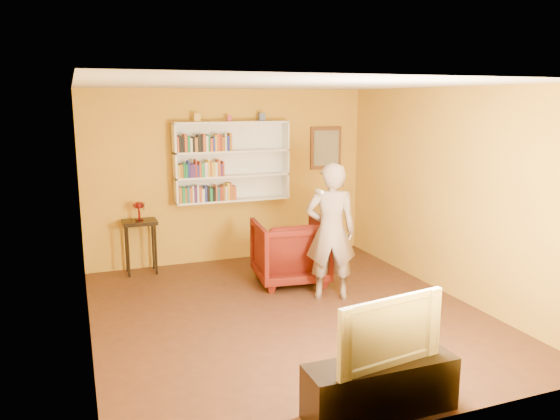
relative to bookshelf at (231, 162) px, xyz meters
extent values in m
cube|color=#3F2214|center=(0.00, -2.41, -1.65)|extent=(5.30, 5.80, 0.12)
cube|color=#BE8A23|center=(0.00, 0.11, -0.24)|extent=(5.30, 0.04, 2.70)
cube|color=#BE8A23|center=(0.00, -4.93, -0.24)|extent=(5.30, 0.04, 2.70)
cube|color=#BE8A23|center=(-2.27, -2.41, -0.24)|extent=(0.04, 5.80, 2.70)
cube|color=#BE8A23|center=(2.27, -2.41, -0.24)|extent=(0.04, 5.80, 2.70)
cube|color=silver|center=(0.00, -2.41, 1.14)|extent=(5.30, 5.80, 0.06)
cube|color=white|center=(0.00, 0.07, 0.01)|extent=(1.80, 0.03, 1.20)
cube|color=white|center=(-0.89, -0.06, 0.01)|extent=(0.03, 0.28, 1.20)
cube|color=white|center=(0.89, -0.06, 0.01)|extent=(0.03, 0.28, 1.20)
cube|color=white|center=(0.00, -0.06, -0.59)|extent=(1.80, 0.28, 0.03)
cube|color=white|center=(0.00, -0.06, -0.21)|extent=(1.80, 0.28, 0.03)
cube|color=white|center=(0.00, -0.06, 0.17)|extent=(1.80, 0.28, 0.03)
cube|color=white|center=(0.00, -0.06, 0.61)|extent=(1.80, 0.28, 0.03)
cube|color=#A0641D|center=(-0.84, -0.12, -0.46)|extent=(0.04, 0.14, 0.24)
cube|color=#1C7E44|center=(-0.79, -0.10, -0.46)|extent=(0.04, 0.18, 0.23)
cube|color=#A0641D|center=(-0.75, -0.11, -0.47)|extent=(0.03, 0.15, 0.23)
cube|color=#256A89|center=(-0.72, -0.12, -0.46)|extent=(0.03, 0.15, 0.24)
cube|color=#C05126|center=(-0.68, -0.11, -0.47)|extent=(0.04, 0.16, 0.22)
cube|color=silver|center=(-0.65, -0.12, -0.45)|extent=(0.02, 0.14, 0.26)
cube|color=#442164|center=(-0.61, -0.11, -0.46)|extent=(0.04, 0.17, 0.24)
cube|color=silver|center=(-0.57, -0.10, -0.45)|extent=(0.03, 0.17, 0.26)
cube|color=#C05126|center=(-0.54, -0.11, -0.46)|extent=(0.03, 0.16, 0.23)
cube|color=silver|center=(-0.50, -0.12, -0.48)|extent=(0.04, 0.14, 0.20)
cube|color=navy|center=(-0.45, -0.11, -0.46)|extent=(0.03, 0.15, 0.24)
cube|color=black|center=(-0.41, -0.10, -0.46)|extent=(0.04, 0.18, 0.23)
cube|color=#1C7E44|center=(-0.37, -0.10, -0.48)|extent=(0.04, 0.17, 0.20)
cube|color=black|center=(-0.32, -0.11, -0.48)|extent=(0.04, 0.15, 0.20)
cube|color=#C05126|center=(-0.29, -0.10, -0.46)|extent=(0.02, 0.18, 0.25)
cube|color=#256A89|center=(-0.26, -0.10, -0.47)|extent=(0.03, 0.17, 0.21)
cube|color=maroon|center=(-0.21, -0.11, -0.47)|extent=(0.04, 0.16, 0.22)
cube|color=#A0641D|center=(-0.17, -0.10, -0.46)|extent=(0.03, 0.18, 0.24)
cube|color=silver|center=(-0.14, -0.12, -0.47)|extent=(0.03, 0.15, 0.22)
cube|color=gold|center=(-0.10, -0.11, -0.45)|extent=(0.04, 0.17, 0.27)
cube|color=#C05126|center=(-0.06, -0.11, -0.45)|extent=(0.03, 0.17, 0.27)
cube|color=#A0641D|center=(-0.03, -0.11, -0.47)|extent=(0.02, 0.16, 0.21)
cube|color=#C05126|center=(0.00, -0.10, -0.47)|extent=(0.04, 0.18, 0.22)
cube|color=gold|center=(-0.84, -0.11, -0.10)|extent=(0.03, 0.16, 0.19)
cube|color=#A0641D|center=(-0.80, -0.10, -0.10)|extent=(0.04, 0.17, 0.20)
cube|color=#1C7E44|center=(-0.77, -0.10, -0.09)|extent=(0.03, 0.17, 0.21)
cube|color=#1C7E44|center=(-0.73, -0.11, -0.10)|extent=(0.03, 0.16, 0.20)
cube|color=navy|center=(-0.70, -0.11, -0.08)|extent=(0.03, 0.15, 0.25)
cube|color=#442164|center=(-0.66, -0.11, -0.10)|extent=(0.04, 0.16, 0.20)
cube|color=#442164|center=(-0.62, -0.10, -0.10)|extent=(0.03, 0.17, 0.20)
cube|color=maroon|center=(-0.59, -0.11, -0.07)|extent=(0.02, 0.15, 0.27)
cube|color=navy|center=(-0.56, -0.10, -0.10)|extent=(0.02, 0.18, 0.19)
cube|color=#C05126|center=(-0.53, -0.10, -0.08)|extent=(0.03, 0.17, 0.23)
cube|color=#1C7E44|center=(-0.49, -0.12, -0.09)|extent=(0.04, 0.14, 0.21)
cube|color=silver|center=(-0.44, -0.11, -0.09)|extent=(0.04, 0.16, 0.22)
cube|color=gold|center=(-0.40, -0.11, -0.07)|extent=(0.03, 0.16, 0.25)
cube|color=#C05126|center=(-0.36, -0.11, -0.08)|extent=(0.02, 0.16, 0.24)
cube|color=gold|center=(-0.33, -0.10, -0.09)|extent=(0.04, 0.18, 0.22)
cube|color=silver|center=(-0.28, -0.11, -0.09)|extent=(0.04, 0.16, 0.22)
cube|color=#C05126|center=(-0.24, -0.10, -0.07)|extent=(0.04, 0.18, 0.25)
cube|color=#442164|center=(-0.20, -0.11, -0.10)|extent=(0.02, 0.16, 0.19)
cube|color=maroon|center=(-0.17, -0.12, -0.09)|extent=(0.03, 0.14, 0.23)
cube|color=#C05126|center=(-0.85, -0.10, 0.29)|extent=(0.02, 0.17, 0.23)
cube|color=black|center=(-0.81, -0.11, 0.30)|extent=(0.04, 0.15, 0.25)
cube|color=black|center=(-0.77, -0.11, 0.29)|extent=(0.03, 0.15, 0.23)
cube|color=#C05126|center=(-0.73, -0.10, 0.31)|extent=(0.04, 0.18, 0.27)
cube|color=#1C7E44|center=(-0.69, -0.11, 0.30)|extent=(0.03, 0.16, 0.24)
cube|color=silver|center=(-0.65, -0.10, 0.28)|extent=(0.03, 0.19, 0.21)
cube|color=black|center=(-0.62, -0.12, 0.29)|extent=(0.03, 0.14, 0.23)
cube|color=#A0641D|center=(-0.58, -0.10, 0.29)|extent=(0.04, 0.17, 0.21)
cube|color=black|center=(-0.53, -0.10, 0.31)|extent=(0.04, 0.18, 0.25)
cube|color=black|center=(-0.49, -0.10, 0.30)|extent=(0.02, 0.19, 0.24)
cube|color=#C05126|center=(-0.46, -0.12, 0.31)|extent=(0.04, 0.15, 0.26)
cube|color=silver|center=(-0.41, -0.12, 0.30)|extent=(0.03, 0.15, 0.23)
cube|color=#1C7E44|center=(-0.38, -0.10, 0.31)|extent=(0.02, 0.18, 0.25)
cube|color=#C05126|center=(-0.35, -0.10, 0.28)|extent=(0.04, 0.17, 0.20)
cube|color=navy|center=(-0.31, -0.12, 0.29)|extent=(0.03, 0.15, 0.21)
cube|color=gold|center=(-0.28, -0.12, 0.30)|extent=(0.02, 0.14, 0.25)
cube|color=#C05126|center=(-0.24, -0.11, 0.31)|extent=(0.04, 0.17, 0.26)
cube|color=maroon|center=(-0.20, -0.11, 0.31)|extent=(0.03, 0.16, 0.25)
cube|color=#A0641D|center=(-0.16, -0.11, 0.28)|extent=(0.04, 0.17, 0.21)
cube|color=silver|center=(-0.13, -0.11, 0.31)|extent=(0.02, 0.16, 0.27)
cube|color=navy|center=(-0.09, -0.11, 0.29)|extent=(0.04, 0.15, 0.23)
cube|color=#A0641D|center=(-0.05, -0.11, 0.31)|extent=(0.04, 0.16, 0.27)
cube|color=gold|center=(-0.53, -0.06, 0.68)|extent=(0.09, 0.09, 0.13)
cube|color=#AD3947|center=(-0.03, -0.06, 0.67)|extent=(0.07, 0.07, 0.10)
cube|color=#4B577E|center=(0.49, -0.06, 0.68)|extent=(0.09, 0.09, 0.12)
cube|color=brown|center=(1.65, 0.06, 0.16)|extent=(0.55, 0.04, 0.70)
cube|color=gray|center=(1.65, 0.03, 0.16)|extent=(0.45, 0.02, 0.58)
cylinder|color=black|center=(-1.65, -0.30, -1.22)|extent=(0.04, 0.04, 0.75)
cylinder|color=black|center=(-1.25, -0.30, -1.22)|extent=(0.04, 0.04, 0.75)
cylinder|color=black|center=(-1.65, -0.02, -1.22)|extent=(0.04, 0.04, 0.75)
cylinder|color=black|center=(-1.25, -0.02, -1.22)|extent=(0.04, 0.04, 0.75)
cube|color=black|center=(-1.45, -0.16, -0.82)|extent=(0.49, 0.37, 0.05)
cylinder|color=maroon|center=(-1.45, -0.16, -0.78)|extent=(0.12, 0.12, 0.02)
cylinder|color=maroon|center=(-1.45, -0.16, -0.69)|extent=(0.03, 0.03, 0.15)
ellipsoid|color=maroon|center=(-1.45, -0.16, -0.57)|extent=(0.16, 0.16, 0.11)
cylinder|color=beige|center=(-1.37, -0.16, -0.57)|extent=(0.01, 0.01, 0.12)
cylinder|color=beige|center=(-1.39, -0.10, -0.57)|extent=(0.01, 0.01, 0.12)
cylinder|color=beige|center=(-1.45, -0.08, -0.57)|extent=(0.01, 0.01, 0.12)
cylinder|color=beige|center=(-1.51, -0.10, -0.57)|extent=(0.01, 0.01, 0.12)
cylinder|color=beige|center=(-1.53, -0.16, -0.57)|extent=(0.01, 0.01, 0.12)
cylinder|color=beige|center=(-1.51, -0.22, -0.57)|extent=(0.01, 0.01, 0.12)
cylinder|color=beige|center=(-1.45, -0.24, -0.57)|extent=(0.01, 0.01, 0.12)
cylinder|color=beige|center=(-1.39, -0.22, -0.57)|extent=(0.01, 0.01, 0.12)
imported|color=#420704|center=(0.46, -1.32, -1.15)|extent=(1.06, 1.08, 0.89)
imported|color=#7E6A5D|center=(0.71, -2.10, -0.71)|extent=(0.75, 0.62, 1.77)
cube|color=silver|center=(0.43, -2.35, -0.13)|extent=(0.04, 0.15, 0.04)
cube|color=black|center=(-0.08, -4.66, -1.37)|extent=(1.28, 0.38, 0.46)
imported|color=black|center=(-0.08, -4.66, -0.85)|extent=(1.01, 0.28, 0.58)
camera|label=1|loc=(-2.29, -8.18, 0.93)|focal=35.00mm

